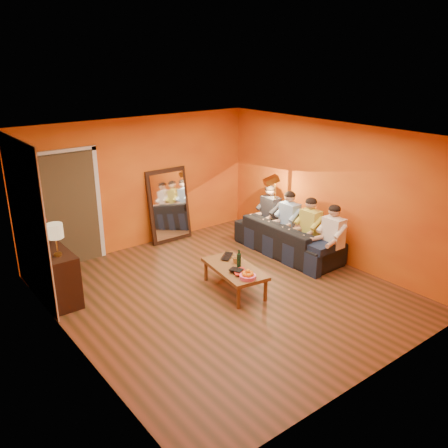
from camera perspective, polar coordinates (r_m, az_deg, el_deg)
room_shell at (r=7.63m, az=-1.48°, el=1.31°), size 5.00×5.50×2.60m
white_accent at (r=7.82m, az=-22.60°, el=0.21°), size 0.02×1.90×2.58m
doorway_recess at (r=9.15m, az=-18.41°, el=1.80°), size 1.06×0.30×2.10m
door_jamb_left at (r=8.88m, az=-21.58°, el=0.89°), size 0.08×0.06×2.20m
door_jamb_right at (r=9.23m, az=-14.85°, el=2.33°), size 0.08×0.06×2.20m
door_header at (r=8.78m, az=-18.90°, el=8.26°), size 1.22×0.06×0.08m
mirror_frame at (r=9.88m, az=-6.66°, el=2.25°), size 0.92×0.27×1.51m
mirror_glass at (r=9.85m, az=-6.54°, el=2.20°), size 0.78×0.21×1.35m
sideboard at (r=8.02m, az=-19.71°, el=-5.71°), size 0.44×1.18×0.85m
table_lamp at (r=7.49m, az=-19.55°, el=-1.83°), size 0.24×0.24×0.51m
sofa at (r=9.36m, az=7.66°, el=-1.61°), size 2.25×0.88×0.66m
coffee_table at (r=7.90m, az=1.26°, el=-6.59°), size 0.80×1.30×0.42m
floor_lamp at (r=9.63m, az=6.09°, el=1.55°), size 0.36×0.33×1.44m
dog at (r=9.18m, az=9.81°, el=-1.99°), size 0.56×0.70×0.72m
person_far_left at (r=8.74m, az=12.98°, el=-1.57°), size 0.70×0.44×1.22m
person_mid_left at (r=9.07m, az=10.33°, el=-0.58°), size 0.70×0.44×1.22m
person_mid_right at (r=9.42m, az=7.87°, el=0.34°), size 0.70×0.44×1.22m
person_far_right at (r=9.79m, az=5.58°, el=1.19°), size 0.70×0.44×1.22m
fruit_bowl at (r=7.40m, az=2.88°, el=-6.01°), size 0.26×0.26×0.16m
wine_bottle at (r=7.74m, az=1.81°, el=-4.19°), size 0.07×0.07×0.31m
tumbler at (r=7.94m, az=1.41°, el=-4.36°), size 0.11×0.11×0.10m
laptop at (r=8.15m, az=0.71°, el=-3.97°), size 0.42×0.40×0.03m
book_lower at (r=7.56m, az=1.17°, el=-5.99°), size 0.17×0.23×0.02m
book_mid at (r=7.56m, az=1.18°, el=-5.80°), size 0.29×0.33×0.02m
book_upper at (r=7.54m, az=1.22°, el=-5.74°), size 0.22×0.25×0.02m
vase at (r=8.05m, az=-20.71°, el=-1.75°), size 0.17×0.17×0.18m
flowers at (r=7.96m, az=-20.93°, el=-0.04°), size 0.17×0.17×0.45m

